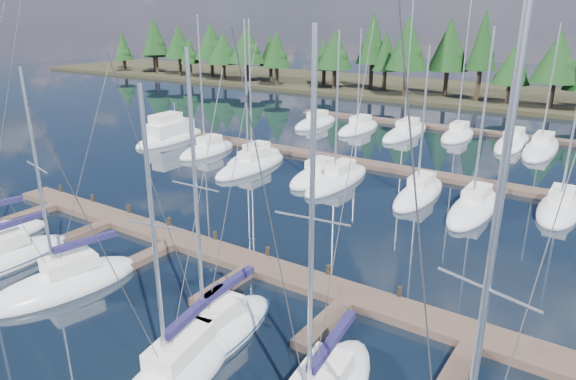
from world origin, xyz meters
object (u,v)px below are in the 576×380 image
Objects in this scene: main_dock at (250,269)px; front_sailboat_4 at (211,337)px; motor_yacht_left at (170,135)px; front_sailboat_3 at (176,374)px; front_sailboat_2 at (65,283)px.

front_sailboat_4 reaches higher than main_dock.
front_sailboat_4 is 1.29× the size of motor_yacht_left.
front_sailboat_3 is 1.20× the size of motor_yacht_left.
front_sailboat_3 is (9.95, -1.85, 0.00)m from front_sailboat_2.
front_sailboat_4 is at bearing 4.66° from front_sailboat_2.
motor_yacht_left is (-19.82, 26.35, 0.27)m from front_sailboat_2.
main_dock is 3.63× the size of front_sailboat_2.
front_sailboat_3 is 0.93× the size of front_sailboat_4.
front_sailboat_3 reaches higher than motor_yacht_left.
front_sailboat_4 is (-0.50, 2.62, 0.01)m from front_sailboat_3.
front_sailboat_4 is at bearing -67.09° from main_dock.
front_sailboat_3 is at bearing -70.62° from main_dock.
motor_yacht_left is (-29.27, 25.58, 0.26)m from front_sailboat_4.
front_sailboat_2 is 0.92× the size of front_sailboat_4.
motor_yacht_left is at bearing 138.85° from front_sailboat_4.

